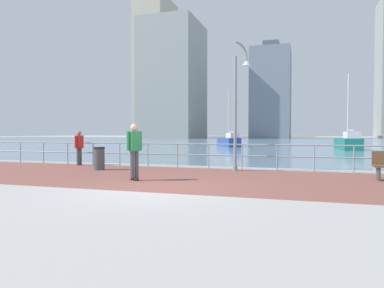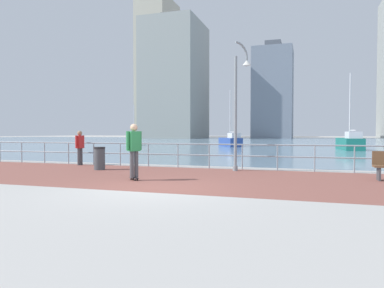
{
  "view_description": "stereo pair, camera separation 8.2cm",
  "coord_description": "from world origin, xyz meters",
  "px_view_note": "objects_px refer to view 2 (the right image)",
  "views": [
    {
      "loc": [
        3.8,
        -8.75,
        1.51
      ],
      "look_at": [
        -0.03,
        3.41,
        1.1
      ],
      "focal_mm": 33.25,
      "sensor_mm": 36.0,
      "label": 1
    },
    {
      "loc": [
        3.88,
        -8.72,
        1.51
      ],
      "look_at": [
        -0.03,
        3.41,
        1.1
      ],
      "focal_mm": 33.25,
      "sensor_mm": 36.0,
      "label": 2
    }
  ],
  "objects_px": {
    "trash_bin": "(100,158)",
    "sailboat_yellow": "(231,141)",
    "sailboat_blue": "(350,143)",
    "skateboarder": "(134,146)",
    "sailboat_gray": "(134,142)",
    "bystander": "(80,145)",
    "lamppost": "(239,100)"
  },
  "relations": [
    {
      "from": "sailboat_blue",
      "to": "bystander",
      "type": "bearing_deg",
      "value": -124.91
    },
    {
      "from": "skateboarder",
      "to": "bystander",
      "type": "xyz_separation_m",
      "value": [
        -4.83,
        3.99,
        -0.15
      ]
    },
    {
      "from": "trash_bin",
      "to": "sailboat_blue",
      "type": "height_order",
      "value": "sailboat_blue"
    },
    {
      "from": "sailboat_yellow",
      "to": "sailboat_blue",
      "type": "height_order",
      "value": "sailboat_blue"
    },
    {
      "from": "sailboat_yellow",
      "to": "trash_bin",
      "type": "bearing_deg",
      "value": -90.48
    },
    {
      "from": "skateboarder",
      "to": "bystander",
      "type": "height_order",
      "value": "skateboarder"
    },
    {
      "from": "lamppost",
      "to": "bystander",
      "type": "height_order",
      "value": "lamppost"
    },
    {
      "from": "bystander",
      "to": "lamppost",
      "type": "bearing_deg",
      "value": -0.96
    },
    {
      "from": "trash_bin",
      "to": "sailboat_blue",
      "type": "relative_size",
      "value": 0.14
    },
    {
      "from": "sailboat_yellow",
      "to": "sailboat_blue",
      "type": "distance_m",
      "value": 12.12
    },
    {
      "from": "bystander",
      "to": "sailboat_blue",
      "type": "xyz_separation_m",
      "value": [
        13.62,
        19.52,
        -0.29
      ]
    },
    {
      "from": "skateboarder",
      "to": "sailboat_gray",
      "type": "bearing_deg",
      "value": 117.13
    },
    {
      "from": "bystander",
      "to": "sailboat_yellow",
      "type": "distance_m",
      "value": 23.77
    },
    {
      "from": "skateboarder",
      "to": "sailboat_yellow",
      "type": "distance_m",
      "value": 27.77
    },
    {
      "from": "lamppost",
      "to": "skateboarder",
      "type": "distance_m",
      "value": 4.98
    },
    {
      "from": "lamppost",
      "to": "bystander",
      "type": "relative_size",
      "value": 3.19
    },
    {
      "from": "lamppost",
      "to": "skateboarder",
      "type": "xyz_separation_m",
      "value": [
        -2.62,
        -3.87,
        -1.73
      ]
    },
    {
      "from": "skateboarder",
      "to": "sailboat_yellow",
      "type": "bearing_deg",
      "value": 95.37
    },
    {
      "from": "skateboarder",
      "to": "bystander",
      "type": "distance_m",
      "value": 6.27
    },
    {
      "from": "bystander",
      "to": "sailboat_blue",
      "type": "distance_m",
      "value": 23.81
    },
    {
      "from": "sailboat_yellow",
      "to": "sailboat_blue",
      "type": "bearing_deg",
      "value": -19.96
    },
    {
      "from": "skateboarder",
      "to": "sailboat_gray",
      "type": "xyz_separation_m",
      "value": [
        -13.94,
        27.2,
        -0.63
      ]
    },
    {
      "from": "bystander",
      "to": "trash_bin",
      "type": "relative_size",
      "value": 1.71
    },
    {
      "from": "bystander",
      "to": "sailboat_yellow",
      "type": "bearing_deg",
      "value": 84.62
    },
    {
      "from": "skateboarder",
      "to": "sailboat_gray",
      "type": "height_order",
      "value": "sailboat_gray"
    },
    {
      "from": "bystander",
      "to": "sailboat_gray",
      "type": "bearing_deg",
      "value": 111.42
    },
    {
      "from": "trash_bin",
      "to": "sailboat_yellow",
      "type": "distance_m",
      "value": 25.19
    },
    {
      "from": "lamppost",
      "to": "sailboat_blue",
      "type": "distance_m",
      "value": 20.71
    },
    {
      "from": "lamppost",
      "to": "sailboat_gray",
      "type": "relative_size",
      "value": 1.08
    },
    {
      "from": "skateboarder",
      "to": "sailboat_blue",
      "type": "bearing_deg",
      "value": 69.5
    },
    {
      "from": "sailboat_gray",
      "to": "skateboarder",
      "type": "bearing_deg",
      "value": -62.87
    },
    {
      "from": "trash_bin",
      "to": "sailboat_gray",
      "type": "distance_m",
      "value": 27.13
    }
  ]
}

